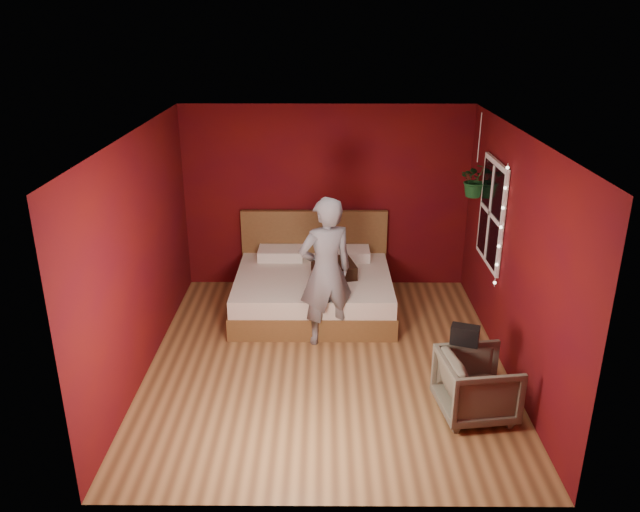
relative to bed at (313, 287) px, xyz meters
The scene contains 10 objects.
floor 1.46m from the bed, 83.15° to the right, with size 4.50×4.50×0.00m, color #9C6F3E.
room_walls 1.99m from the bed, 83.15° to the right, with size 4.04×4.54×2.62m.
window 2.51m from the bed, 13.65° to the right, with size 0.05×0.97×1.27m.
fairy_lights 2.64m from the bed, 26.31° to the right, with size 0.04×0.04×1.45m.
bed is the anchor object (origin of this frame).
person 1.11m from the bed, 80.05° to the right, with size 0.66×0.43×1.81m, color slate.
armchair 2.91m from the bed, 55.68° to the right, with size 0.69×0.71×0.65m, color #686452.
handbag 2.69m from the bed, 54.47° to the right, with size 0.27×0.14×0.20m, color black.
throw_pillow 0.43m from the bed, 22.31° to the right, with size 0.51×0.51×0.18m, color black.
hanging_plant 2.52m from the bed, ahead, with size 0.40×0.35×1.05m.
Camera 1 is at (-0.04, -6.21, 3.72)m, focal length 35.00 mm.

